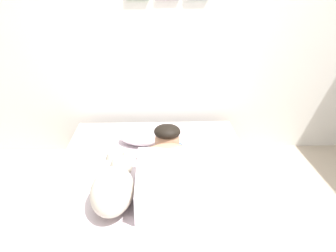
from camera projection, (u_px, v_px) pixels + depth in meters
The scene contains 7 objects.
back_wall at pixel (168, 22), 3.25m from camera, with size 4.67×0.12×2.50m.
bed at pixel (156, 198), 2.55m from camera, with size 1.47×2.09×0.34m.
pillow at pixel (151, 136), 2.98m from camera, with size 0.52×0.32×0.11m, color silver.
person_lying at pixel (169, 169), 2.37m from camera, with size 0.43×0.92×0.27m.
dog at pixel (114, 187), 2.17m from camera, with size 0.26×0.57×0.21m.
coffee_cup at pixel (173, 146), 2.86m from camera, with size 0.12×0.09×0.07m.
cell_phone at pixel (190, 175), 2.50m from camera, with size 0.07×0.14×0.01m, color black.
Camera 1 is at (-0.13, -1.79, 1.61)m, focal length 38.27 mm.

